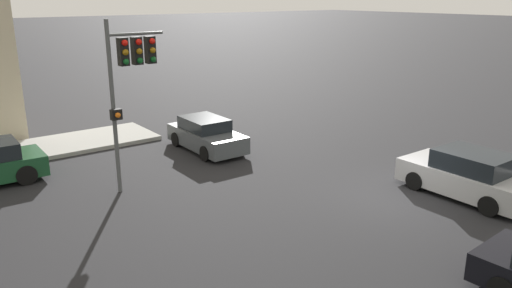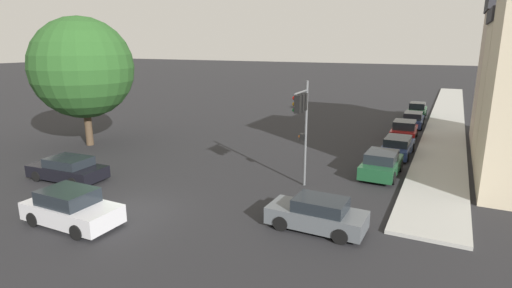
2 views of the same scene
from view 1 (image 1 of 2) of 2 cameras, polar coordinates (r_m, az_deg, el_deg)
ground_plane at (r=17.34m, az=15.76°, el=-6.01°), size 300.00×300.00×0.00m
traffic_signal at (r=17.05m, az=-14.18°, el=8.37°), size 0.60×2.11×5.78m
crossing_car_1 at (r=18.09m, az=23.09°, el=-3.31°), size 4.34×2.07×1.57m
crossing_car_2 at (r=21.72m, az=-5.72°, el=1.03°), size 4.13×1.89×1.41m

